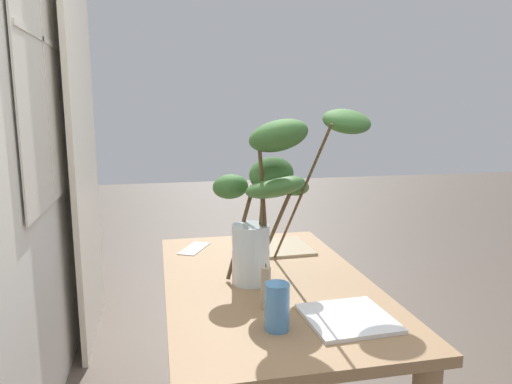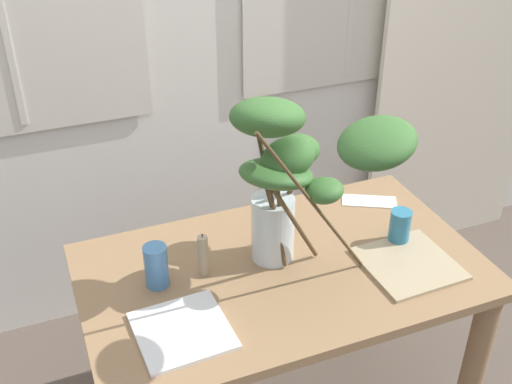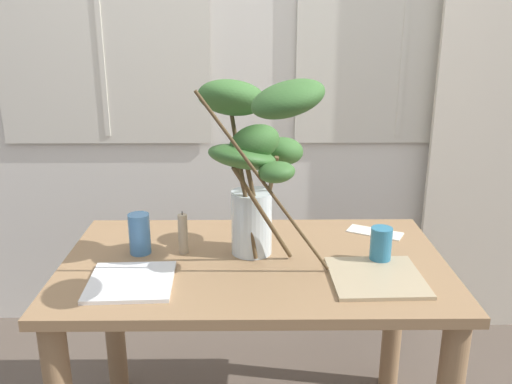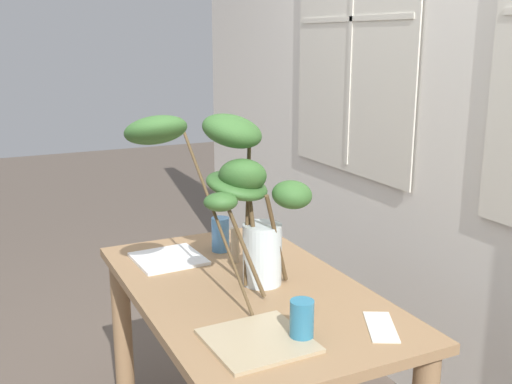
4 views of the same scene
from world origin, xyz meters
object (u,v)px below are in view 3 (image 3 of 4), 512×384
dining_table (254,299)px  drinking_glass_blue_left (140,234)px  plate_square_right (376,277)px  vase_with_branches (254,156)px  drinking_glass_blue_right (381,245)px  plate_square_left (131,282)px  pillar_candle (183,234)px

dining_table → drinking_glass_blue_left: 0.45m
drinking_glass_blue_left → plate_square_right: drinking_glass_blue_left is taller
vase_with_branches → drinking_glass_blue_right: 0.51m
dining_table → plate_square_left: 0.44m
drinking_glass_blue_right → plate_square_right: size_ratio=0.43×
vase_with_branches → plate_square_left: bearing=-160.6°
drinking_glass_blue_right → plate_square_left: drinking_glass_blue_right is taller
plate_square_right → drinking_glass_blue_left: bearing=165.1°
dining_table → drinking_glass_blue_left: drinking_glass_blue_left is taller
drinking_glass_blue_left → drinking_glass_blue_right: size_ratio=1.16×
dining_table → pillar_candle: pillar_candle is taller
drinking_glass_blue_left → plate_square_right: (0.76, -0.20, -0.06)m
dining_table → plate_square_right: size_ratio=4.52×
vase_with_branches → plate_square_left: (-0.37, -0.13, -0.36)m
drinking_glass_blue_left → drinking_glass_blue_right: drinking_glass_blue_left is taller
drinking_glass_blue_left → plate_square_right: 0.79m
drinking_glass_blue_right → plate_square_left: (-0.79, -0.14, -0.05)m
drinking_glass_blue_right → plate_square_left: 0.80m
plate_square_left → drinking_glass_blue_right: bearing=10.4°
drinking_glass_blue_right → vase_with_branches: bearing=-178.2°
vase_with_branches → drinking_glass_blue_left: vase_with_branches is taller
vase_with_branches → drinking_glass_blue_right: (0.41, 0.01, -0.30)m
vase_with_branches → pillar_candle: size_ratio=4.35×
vase_with_branches → plate_square_left: size_ratio=2.58×
drinking_glass_blue_left → dining_table: bearing=-9.2°
dining_table → vase_with_branches: bearing=-91.3°
drinking_glass_blue_right → plate_square_right: 0.14m
vase_with_branches → plate_square_right: 0.53m
plate_square_left → plate_square_right: same height
dining_table → plate_square_left: size_ratio=5.00×
drinking_glass_blue_left → pillar_candle: (0.15, -0.00, -0.00)m
dining_table → drinking_glass_blue_right: size_ratio=10.55×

